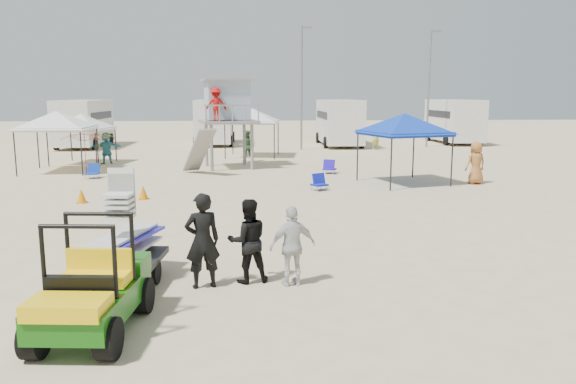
{
  "coord_description": "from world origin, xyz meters",
  "views": [
    {
      "loc": [
        -0.39,
        -10.29,
        3.61
      ],
      "look_at": [
        0.5,
        3.0,
        1.3
      ],
      "focal_mm": 35.0,
      "sensor_mm": 36.0,
      "label": 1
    }
  ],
  "objects": [
    {
      "name": "canopy_white_c",
      "position": [
        -0.26,
        23.01,
        2.69
      ],
      "size": [
        3.33,
        3.33,
        3.24
      ],
      "color": "black",
      "rests_on": "ground"
    },
    {
      "name": "distant_beachgoers",
      "position": [
        -0.13,
        18.91,
        0.85
      ],
      "size": [
        18.09,
        15.37,
        1.74
      ],
      "color": "#447244",
      "rests_on": "ground"
    },
    {
      "name": "ground",
      "position": [
        0.0,
        0.0,
        0.0
      ],
      "size": [
        140.0,
        140.0,
        0.0
      ],
      "primitive_type": "plane",
      "color": "beige",
      "rests_on": "ground"
    },
    {
      "name": "cone_near",
      "position": [
        -4.15,
        9.31,
        0.25
      ],
      "size": [
        0.34,
        0.34,
        0.5
      ],
      "primitive_type": "cone",
      "color": "orange",
      "rests_on": "ground"
    },
    {
      "name": "beach_chair_c",
      "position": [
        3.26,
        15.41,
        0.31
      ],
      "size": [
        0.7,
        0.78,
        0.64
      ],
      "color": "#2310AF",
      "rests_on": "ground"
    },
    {
      "name": "rv_far_right",
      "position": [
        15.0,
        31.49,
        1.8
      ],
      "size": [
        2.64,
        6.6,
        3.25
      ],
      "color": "silver",
      "rests_on": "ground"
    },
    {
      "name": "umbrella_a",
      "position": [
        -8.05,
        16.1,
        0.98
      ],
      "size": [
        2.62,
        2.65,
        1.96
      ],
      "primitive_type": "imported",
      "rotation": [
        0.0,
        0.0,
        -0.26
      ],
      "color": "red",
      "rests_on": "ground"
    },
    {
      "name": "man_left",
      "position": [
        -1.31,
        0.01,
        0.91
      ],
      "size": [
        0.76,
        0.61,
        1.82
      ],
      "primitive_type": "imported",
      "rotation": [
        0.0,
        0.0,
        3.43
      ],
      "color": "black",
      "rests_on": "ground"
    },
    {
      "name": "canopy_white_b",
      "position": [
        -9.24,
        20.02,
        2.48
      ],
      "size": [
        3.1,
        3.1,
        3.03
      ],
      "color": "black",
      "rests_on": "ground"
    },
    {
      "name": "utility_cart",
      "position": [
        -2.83,
        -2.02,
        0.83
      ],
      "size": [
        1.37,
        2.44,
        1.78
      ],
      "color": "#13560D",
      "rests_on": "ground"
    },
    {
      "name": "man_mid",
      "position": [
        -0.46,
        0.26,
        0.82
      ],
      "size": [
        0.91,
        0.77,
        1.65
      ],
      "primitive_type": "imported",
      "rotation": [
        0.0,
        0.0,
        3.34
      ],
      "color": "black",
      "rests_on": "ground"
    },
    {
      "name": "rv_far_left",
      "position": [
        -12.0,
        29.99,
        1.8
      ],
      "size": [
        2.64,
        6.8,
        3.25
      ],
      "color": "silver",
      "rests_on": "ground"
    },
    {
      "name": "beach_chair_b",
      "position": [
        2.22,
        10.86,
        0.31
      ],
      "size": [
        0.71,
        0.79,
        0.64
      ],
      "color": "#101BB0",
      "rests_on": "ground"
    },
    {
      "name": "cone_far",
      "position": [
        -6.11,
        8.76,
        0.25
      ],
      "size": [
        0.34,
        0.34,
        0.5
      ],
      "primitive_type": "cone",
      "color": "orange",
      "rests_on": "ground"
    },
    {
      "name": "rv_mid_left",
      "position": [
        -3.0,
        31.49,
        1.8
      ],
      "size": [
        2.65,
        6.5,
        3.25
      ],
      "color": "silver",
      "rests_on": "ground"
    },
    {
      "name": "umbrella_b",
      "position": [
        -8.06,
        18.74,
        0.88
      ],
      "size": [
        2.29,
        2.32,
        1.76
      ],
      "primitive_type": "imported",
      "rotation": [
        0.0,
        0.0,
        0.22
      ],
      "color": "gold",
      "rests_on": "ground"
    },
    {
      "name": "light_pole_right",
      "position": [
        12.0,
        28.5,
        4.0
      ],
      "size": [
        0.14,
        0.14,
        8.0
      ],
      "primitive_type": "cylinder",
      "color": "slate",
      "rests_on": "ground"
    },
    {
      "name": "beach_chair_a",
      "position": [
        -7.31,
        14.62,
        0.31
      ],
      "size": [
        0.57,
        0.61,
        0.64
      ],
      "color": "#0E32A0",
      "rests_on": "ground"
    },
    {
      "name": "surf_trailer",
      "position": [
        -2.83,
        0.31,
        0.8
      ],
      "size": [
        1.41,
        2.36,
        1.97
      ],
      "color": "black",
      "rests_on": "ground"
    },
    {
      "name": "light_pole_left",
      "position": [
        3.0,
        27.0,
        4.0
      ],
      "size": [
        0.14,
        0.14,
        8.0
      ],
      "primitive_type": "cylinder",
      "color": "slate",
      "rests_on": "ground"
    },
    {
      "name": "rv_mid_right",
      "position": [
        6.0,
        29.99,
        1.8
      ],
      "size": [
        2.64,
        7.0,
        3.25
      ],
      "color": "silver",
      "rests_on": "ground"
    },
    {
      "name": "lifeguard_tower",
      "position": [
        -1.56,
        17.87,
        3.19
      ],
      "size": [
        3.16,
        3.16,
        4.29
      ],
      "color": "gray",
      "rests_on": "ground"
    },
    {
      "name": "man_right",
      "position": [
        0.39,
        0.01,
        0.78
      ],
      "size": [
        0.98,
        0.61,
        1.55
      ],
      "primitive_type": "imported",
      "rotation": [
        0.0,
        0.0,
        3.42
      ],
      "color": "silver",
      "rests_on": "ground"
    },
    {
      "name": "canopy_white_a",
      "position": [
        -9.46,
        16.85,
        2.72
      ],
      "size": [
        3.09,
        3.09,
        3.27
      ],
      "color": "black",
      "rests_on": "ground"
    },
    {
      "name": "canopy_blue",
      "position": [
        5.85,
        12.23,
        2.73
      ],
      "size": [
        3.62,
        3.62,
        3.28
      ],
      "color": "black",
      "rests_on": "ground"
    }
  ]
}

